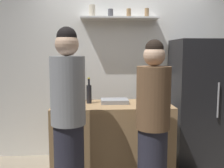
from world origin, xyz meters
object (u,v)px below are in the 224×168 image
object	(u,v)px
refrigerator	(195,102)
water_bottle_plastic	(143,94)
utensil_holder	(65,97)
wine_bottle_dark_glass	(89,93)
person_brown_jacket	(153,124)
wine_bottle_green_glass	(163,91)
person_grey_hoodie	(68,119)
wine_bottle_amber_glass	(83,93)
baking_pan	(114,101)

from	to	relation	value
refrigerator	water_bottle_plastic	bearing A→B (deg)	-169.60
utensil_holder	wine_bottle_dark_glass	xyz separation A→B (m)	(0.31, -0.15, 0.06)
utensil_holder	refrigerator	bearing A→B (deg)	3.36
utensil_holder	person_brown_jacket	bearing A→B (deg)	-42.13
wine_bottle_green_glass	person_grey_hoodie	bearing A→B (deg)	-145.99
utensil_holder	wine_bottle_amber_glass	bearing A→B (deg)	3.09
wine_bottle_green_glass	person_brown_jacket	world-z (taller)	person_brown_jacket
baking_pan	water_bottle_plastic	size ratio (longest dim) A/B	1.58
utensil_holder	wine_bottle_dark_glass	distance (m)	0.35
refrigerator	wine_bottle_amber_glass	world-z (taller)	refrigerator
wine_bottle_dark_glass	person_brown_jacket	distance (m)	1.00
wine_bottle_dark_glass	water_bottle_plastic	world-z (taller)	wine_bottle_dark_glass
utensil_holder	wine_bottle_dark_glass	size ratio (longest dim) A/B	0.70
wine_bottle_amber_glass	person_grey_hoodie	distance (m)	0.89
wine_bottle_dark_glass	person_grey_hoodie	xyz separation A→B (m)	(-0.19, -0.71, -0.14)
utensil_holder	person_grey_hoodie	world-z (taller)	person_grey_hoodie
refrigerator	person_brown_jacket	xyz separation A→B (m)	(-0.81, -0.98, -0.03)
wine_bottle_amber_glass	water_bottle_plastic	bearing A→B (deg)	-3.30
wine_bottle_green_glass	person_brown_jacket	distance (m)	0.87
refrigerator	person_brown_jacket	distance (m)	1.27
baking_pan	wine_bottle_amber_glass	bearing A→B (deg)	156.90
refrigerator	utensil_holder	size ratio (longest dim) A/B	7.61
utensil_holder	water_bottle_plastic	xyz separation A→B (m)	(1.02, -0.03, 0.03)
baking_pan	person_brown_jacket	world-z (taller)	person_brown_jacket
wine_bottle_dark_glass	wine_bottle_amber_glass	world-z (taller)	wine_bottle_dark_glass
wine_bottle_amber_glass	wine_bottle_dark_glass	bearing A→B (deg)	-61.67
refrigerator	utensil_holder	distance (m)	1.78
wine_bottle_dark_glass	person_grey_hoodie	world-z (taller)	person_grey_hoodie
water_bottle_plastic	person_grey_hoodie	xyz separation A→B (m)	(-0.90, -0.82, -0.11)
utensil_holder	wine_bottle_amber_glass	xyz separation A→B (m)	(0.23, 0.01, 0.05)
baking_pan	wine_bottle_dark_glass	bearing A→B (deg)	177.55
wine_bottle_dark_glass	wine_bottle_amber_glass	distance (m)	0.18
baking_pan	wine_bottle_dark_glass	xyz separation A→B (m)	(-0.32, 0.01, 0.10)
baking_pan	water_bottle_plastic	world-z (taller)	water_bottle_plastic
wine_bottle_green_glass	wine_bottle_dark_glass	bearing A→B (deg)	-176.26
wine_bottle_amber_glass	person_grey_hoodie	bearing A→B (deg)	-96.69
refrigerator	wine_bottle_green_glass	world-z (taller)	refrigerator
utensil_holder	water_bottle_plastic	bearing A→B (deg)	-1.89
baking_pan	wine_bottle_green_glass	world-z (taller)	wine_bottle_green_glass
refrigerator	person_grey_hoodie	distance (m)	1.91
water_bottle_plastic	baking_pan	bearing A→B (deg)	-162.02
person_brown_jacket	person_grey_hoodie	xyz separation A→B (m)	(-0.84, 0.01, 0.07)
baking_pan	utensil_holder	size ratio (longest dim) A/B	1.51
baking_pan	person_grey_hoodie	distance (m)	0.86
baking_pan	utensil_holder	xyz separation A→B (m)	(-0.63, 0.16, 0.04)
utensil_holder	wine_bottle_amber_glass	world-z (taller)	wine_bottle_amber_glass
refrigerator	wine_bottle_green_glass	xyz separation A→B (m)	(-0.51, -0.19, 0.18)
utensil_holder	person_brown_jacket	world-z (taller)	person_brown_jacket
utensil_holder	wine_bottle_dark_glass	world-z (taller)	wine_bottle_dark_glass
baking_pan	person_brown_jacket	size ratio (longest dim) A/B	0.20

